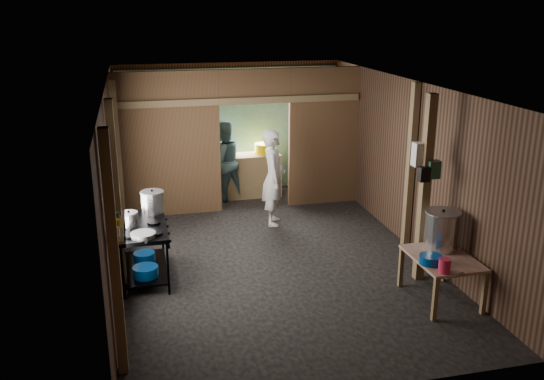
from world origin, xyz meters
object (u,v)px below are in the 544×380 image
object	(u,v)px
gas_range	(144,251)
stove_pot_large	(153,202)
prep_table	(441,278)
yellow_tub	(264,149)
cook	(273,177)
stock_pot	(442,231)
pink_bucket	(445,266)

from	to	relation	value
gas_range	stove_pot_large	xyz separation A→B (m)	(0.17, 0.48, 0.55)
prep_table	yellow_tub	world-z (taller)	yellow_tub
gas_range	yellow_tub	bearing A→B (deg)	53.35
stove_pot_large	cook	distance (m)	2.42
stock_pot	pink_bucket	xyz separation A→B (m)	(-0.32, -0.67, -0.16)
gas_range	stove_pot_large	size ratio (longest dim) A/B	3.93
stove_pot_large	cook	world-z (taller)	cook
stove_pot_large	stock_pot	world-z (taller)	stock_pot
gas_range	stock_pot	bearing A→B (deg)	-18.97
gas_range	cook	xyz separation A→B (m)	(2.27, 1.68, 0.45)
pink_bucket	prep_table	bearing A→B (deg)	62.65
gas_range	cook	world-z (taller)	cook
gas_range	stove_pot_large	bearing A→B (deg)	70.39
stock_pot	yellow_tub	world-z (taller)	stock_pot
cook	yellow_tub	bearing A→B (deg)	6.03
gas_range	prep_table	size ratio (longest dim) A/B	1.32
stock_pot	gas_range	bearing A→B (deg)	161.03
cook	stock_pot	bearing A→B (deg)	-139.56
stove_pot_large	cook	size ratio (longest dim) A/B	0.20
gas_range	pink_bucket	distance (m)	4.03
cook	prep_table	bearing A→B (deg)	-143.02
stove_pot_large	pink_bucket	xyz separation A→B (m)	(3.33, -2.46, -0.25)
prep_table	pink_bucket	xyz separation A→B (m)	(-0.21, -0.41, 0.39)
stock_pot	yellow_tub	bearing A→B (deg)	106.21
prep_table	stove_pot_large	size ratio (longest dim) A/B	2.99
stove_pot_large	pink_bucket	distance (m)	4.15
prep_table	pink_bucket	size ratio (longest dim) A/B	5.83
pink_bucket	yellow_tub	distance (m)	5.41
stove_pot_large	pink_bucket	bearing A→B (deg)	-36.52
yellow_tub	cook	size ratio (longest dim) A/B	0.22
yellow_tub	stock_pot	bearing A→B (deg)	-73.79
gas_range	stove_pot_large	world-z (taller)	stove_pot_large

